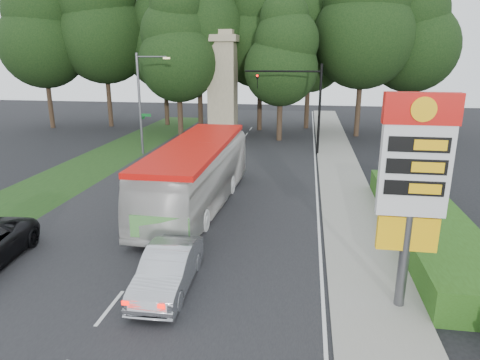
% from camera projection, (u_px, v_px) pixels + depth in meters
% --- Properties ---
extents(ground, '(120.00, 120.00, 0.00)m').
position_uv_depth(ground, '(103.00, 317.00, 13.29)').
color(ground, black).
rests_on(ground, ground).
extents(road_surface, '(14.00, 80.00, 0.02)m').
position_uv_depth(road_surface, '(198.00, 196.00, 24.67)').
color(road_surface, black).
rests_on(road_surface, ground).
extents(sidewalk_right, '(3.00, 80.00, 0.12)m').
position_uv_depth(sidewalk_right, '(349.00, 203.00, 23.40)').
color(sidewalk_right, gray).
rests_on(sidewalk_right, ground).
extents(grass_verge_left, '(5.00, 50.00, 0.02)m').
position_uv_depth(grass_verge_left, '(94.00, 164.00, 31.76)').
color(grass_verge_left, '#193814').
rests_on(grass_verge_left, ground).
extents(hedge, '(3.00, 14.00, 1.20)m').
position_uv_depth(hedge, '(427.00, 224.00, 19.02)').
color(hedge, '#254A13').
rests_on(hedge, ground).
extents(gas_station_pylon, '(2.10, 0.45, 6.85)m').
position_uv_depth(gas_station_pylon, '(414.00, 175.00, 12.58)').
color(gas_station_pylon, '#59595E').
rests_on(gas_station_pylon, ground).
extents(traffic_signal_mast, '(6.10, 0.35, 7.20)m').
position_uv_depth(traffic_signal_mast, '(303.00, 96.00, 33.89)').
color(traffic_signal_mast, black).
rests_on(traffic_signal_mast, ground).
extents(streetlight_signs, '(2.75, 0.98, 8.00)m').
position_uv_depth(streetlight_signs, '(142.00, 99.00, 33.94)').
color(streetlight_signs, '#59595E').
rests_on(streetlight_signs, ground).
extents(monument, '(3.00, 3.00, 10.05)m').
position_uv_depth(monument, '(223.00, 85.00, 40.59)').
color(monument, gray).
rests_on(monument, ground).
extents(tree_far_west, '(8.96, 8.96, 17.60)m').
position_uv_depth(tree_far_west, '(41.00, 27.00, 44.81)').
color(tree_far_west, '#2D2116').
rests_on(tree_far_west, ground).
extents(tree_west_mid, '(9.80, 9.80, 19.25)m').
position_uv_depth(tree_west_mid, '(102.00, 17.00, 45.54)').
color(tree_west_mid, '#2D2116').
rests_on(tree_west_mid, ground).
extents(tree_west_near, '(8.40, 8.40, 16.50)m').
position_uv_depth(tree_west_near, '(163.00, 34.00, 47.02)').
color(tree_west_near, '#2D2116').
rests_on(tree_west_near, ground).
extents(tree_center_left, '(10.08, 10.08, 19.80)m').
position_uv_depth(tree_center_left, '(198.00, 10.00, 41.93)').
color(tree_center_left, '#2D2116').
rests_on(tree_center_left, ground).
extents(tree_center_right, '(9.24, 9.24, 18.15)m').
position_uv_depth(tree_center_right, '(261.00, 22.00, 43.22)').
color(tree_center_right, '#2D2116').
rests_on(tree_center_right, ground).
extents(tree_east_near, '(8.12, 8.12, 15.95)m').
position_uv_depth(tree_east_near, '(310.00, 36.00, 44.76)').
color(tree_east_near, '#2D2116').
rests_on(tree_east_near, ground).
extents(tree_east_mid, '(9.52, 9.52, 18.70)m').
position_uv_depth(tree_east_mid, '(365.00, 16.00, 39.76)').
color(tree_east_mid, '#2D2116').
rests_on(tree_east_mid, ground).
extents(tree_far_east, '(8.68, 8.68, 17.05)m').
position_uv_depth(tree_far_east, '(415.00, 28.00, 41.20)').
color(tree_far_east, '#2D2116').
rests_on(tree_far_east, ground).
extents(tree_monument_left, '(7.28, 7.28, 14.30)m').
position_uv_depth(tree_monument_left, '(178.00, 45.00, 39.23)').
color(tree_monument_left, '#2D2116').
rests_on(tree_monument_left, ground).
extents(tree_monument_right, '(6.72, 6.72, 13.20)m').
position_uv_depth(tree_monument_right, '(281.00, 53.00, 38.49)').
color(tree_monument_right, '#2D2116').
rests_on(tree_monument_right, ground).
extents(transit_bus, '(3.45, 12.54, 3.46)m').
position_uv_depth(transit_bus, '(197.00, 175.00, 22.63)').
color(transit_bus, silver).
rests_on(transit_bus, ground).
extents(sedan_silver, '(1.73, 4.57, 1.49)m').
position_uv_depth(sedan_silver, '(168.00, 269.00, 14.72)').
color(sedan_silver, '#B0B1B8').
rests_on(sedan_silver, ground).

